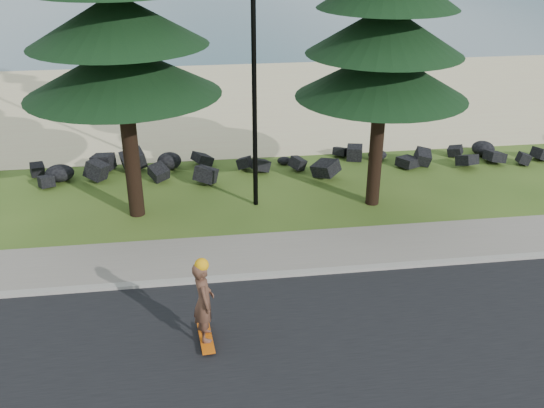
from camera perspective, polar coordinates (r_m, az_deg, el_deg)
The scene contains 9 objects.
ground at distance 15.49m, azimuth -0.22°, elevation -5.09°, with size 160.00×160.00×0.00m, color #38551A.
road at distance 11.89m, azimuth 2.75°, elevation -16.11°, with size 160.00×7.00×0.02m, color black.
kerb at distance 14.71m, azimuth 0.25°, elevation -6.70°, with size 160.00×0.20×0.10m, color #A7A096.
sidewalk at distance 15.64m, azimuth -0.32°, elevation -4.60°, with size 160.00×2.00×0.08m, color gray.
beach_sand at distance 28.86m, azimuth -4.06°, elevation 9.68°, with size 160.00×15.00×0.01m, color beige.
ocean at distance 64.71m, azimuth -6.50°, elevation 18.49°, with size 160.00×58.00×0.01m, color #39606E.
seawall_boulders at distance 20.47m, azimuth -2.28°, elevation 2.88°, with size 60.00×2.40×1.10m, color black, non-canonical shape.
lamp_post at distance 16.92m, azimuth -1.70°, elevation 12.72°, with size 0.25×0.14×8.14m.
skateboarder at distance 12.23m, azimuth -6.44°, elevation -9.12°, with size 0.47×1.06×1.95m.
Camera 1 is at (-1.74, -13.20, 7.92)m, focal length 40.00 mm.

